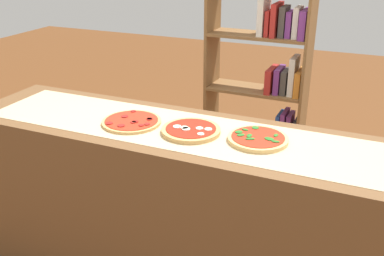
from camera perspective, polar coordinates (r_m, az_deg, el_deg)
The scene contains 6 objects.
counter at distance 2.35m, azimuth 0.00°, elevation -10.85°, with size 2.41×0.59×0.92m, color brown.
parchment_paper at distance 2.12m, azimuth 0.00°, elevation -0.47°, with size 2.15×0.45×0.00m, color tan.
pizza_pepperoni_0 at distance 2.23m, azimuth -7.80°, elevation 0.82°, with size 0.30×0.30×0.02m.
pizza_mozzarella_1 at distance 2.11m, azimuth -0.14°, elevation -0.30°, with size 0.28×0.28×0.03m.
pizza_spinach_2 at distance 2.04m, azimuth 8.48°, elevation -1.36°, with size 0.28×0.28×0.03m.
bookshelf at distance 3.18m, azimuth 9.77°, elevation 4.26°, with size 0.71×0.28×1.57m.
Camera 1 is at (0.77, -1.79, 1.78)m, focal length 41.37 mm.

